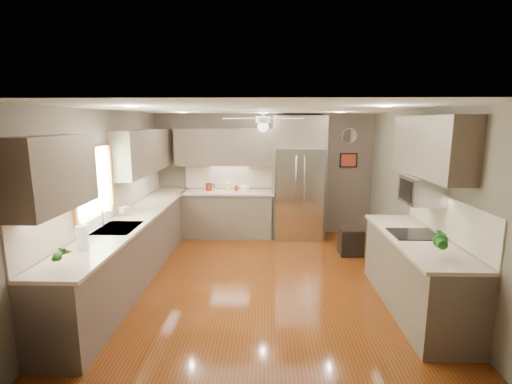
{
  "coord_description": "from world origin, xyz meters",
  "views": [
    {
      "loc": [
        0.05,
        -5.22,
        2.33
      ],
      "look_at": [
        -0.11,
        0.6,
        1.23
      ],
      "focal_mm": 26.0,
      "sensor_mm": 36.0,
      "label": 1
    }
  ],
  "objects_px": {
    "potted_plant_left": "(60,254)",
    "canister_c": "(228,186)",
    "canister_b": "(213,187)",
    "microwave": "(422,190)",
    "stool": "(350,241)",
    "soap_bottle": "(125,209)",
    "paper_towel": "(83,238)",
    "bowl": "(245,190)",
    "canister_d": "(236,188)",
    "potted_plant_right": "(442,241)",
    "refrigerator": "(299,180)",
    "canister_a": "(208,187)"
  },
  "relations": [
    {
      "from": "canister_d",
      "to": "potted_plant_right",
      "type": "bearing_deg",
      "value": -56.14
    },
    {
      "from": "canister_c",
      "to": "stool",
      "type": "height_order",
      "value": "canister_c"
    },
    {
      "from": "bowl",
      "to": "canister_d",
      "type": "bearing_deg",
      "value": 167.95
    },
    {
      "from": "bowl",
      "to": "stool",
      "type": "height_order",
      "value": "bowl"
    },
    {
      "from": "canister_c",
      "to": "soap_bottle",
      "type": "xyz_separation_m",
      "value": [
        -1.35,
        -2.1,
        0.01
      ]
    },
    {
      "from": "canister_c",
      "to": "paper_towel",
      "type": "xyz_separation_m",
      "value": [
        -1.23,
        -3.63,
        0.05
      ]
    },
    {
      "from": "canister_a",
      "to": "soap_bottle",
      "type": "distance_m",
      "value": 2.28
    },
    {
      "from": "potted_plant_right",
      "to": "potted_plant_left",
      "type": "bearing_deg",
      "value": -173.72
    },
    {
      "from": "microwave",
      "to": "paper_towel",
      "type": "bearing_deg",
      "value": -168.11
    },
    {
      "from": "canister_d",
      "to": "stool",
      "type": "height_order",
      "value": "canister_d"
    },
    {
      "from": "canister_d",
      "to": "bowl",
      "type": "height_order",
      "value": "canister_d"
    },
    {
      "from": "microwave",
      "to": "paper_towel",
      "type": "xyz_separation_m",
      "value": [
        -3.98,
        -0.84,
        -0.4
      ]
    },
    {
      "from": "refrigerator",
      "to": "microwave",
      "type": "bearing_deg",
      "value": -63.91
    },
    {
      "from": "potted_plant_right",
      "to": "bowl",
      "type": "relative_size",
      "value": 1.52
    },
    {
      "from": "bowl",
      "to": "soap_bottle",
      "type": "bearing_deg",
      "value": -129.66
    },
    {
      "from": "canister_c",
      "to": "bowl",
      "type": "height_order",
      "value": "canister_c"
    },
    {
      "from": "stool",
      "to": "paper_towel",
      "type": "relative_size",
      "value": 1.56
    },
    {
      "from": "microwave",
      "to": "paper_towel",
      "type": "relative_size",
      "value": 1.82
    },
    {
      "from": "canister_a",
      "to": "canister_b",
      "type": "xyz_separation_m",
      "value": [
        0.1,
        0.03,
        -0.01
      ]
    },
    {
      "from": "potted_plant_left",
      "to": "stool",
      "type": "height_order",
      "value": "potted_plant_left"
    },
    {
      "from": "potted_plant_left",
      "to": "refrigerator",
      "type": "distance_m",
      "value": 4.82
    },
    {
      "from": "canister_a",
      "to": "bowl",
      "type": "xyz_separation_m",
      "value": [
        0.75,
        -0.04,
        -0.05
      ]
    },
    {
      "from": "canister_a",
      "to": "refrigerator",
      "type": "xyz_separation_m",
      "value": [
        1.84,
        -0.06,
        0.17
      ]
    },
    {
      "from": "canister_b",
      "to": "paper_towel",
      "type": "relative_size",
      "value": 0.5
    },
    {
      "from": "potted_plant_right",
      "to": "microwave",
      "type": "relative_size",
      "value": 0.61
    },
    {
      "from": "microwave",
      "to": "paper_towel",
      "type": "distance_m",
      "value": 4.09
    },
    {
      "from": "canister_b",
      "to": "microwave",
      "type": "bearing_deg",
      "value": -42.43
    },
    {
      "from": "canister_b",
      "to": "canister_d",
      "type": "xyz_separation_m",
      "value": [
        0.47,
        -0.03,
        -0.01
      ]
    },
    {
      "from": "canister_b",
      "to": "microwave",
      "type": "xyz_separation_m",
      "value": [
        3.07,
        -2.8,
        0.47
      ]
    },
    {
      "from": "canister_c",
      "to": "paper_towel",
      "type": "height_order",
      "value": "paper_towel"
    },
    {
      "from": "canister_b",
      "to": "canister_c",
      "type": "xyz_separation_m",
      "value": [
        0.31,
        -0.01,
        0.02
      ]
    },
    {
      "from": "potted_plant_left",
      "to": "canister_c",
      "type": "bearing_deg",
      "value": 73.62
    },
    {
      "from": "canister_d",
      "to": "potted_plant_left",
      "type": "relative_size",
      "value": 0.4
    },
    {
      "from": "canister_a",
      "to": "potted_plant_right",
      "type": "bearing_deg",
      "value": -50.47
    },
    {
      "from": "paper_towel",
      "to": "soap_bottle",
      "type": "bearing_deg",
      "value": 94.3
    },
    {
      "from": "canister_b",
      "to": "potted_plant_right",
      "type": "height_order",
      "value": "potted_plant_right"
    },
    {
      "from": "stool",
      "to": "canister_d",
      "type": "bearing_deg",
      "value": 153.07
    },
    {
      "from": "canister_d",
      "to": "soap_bottle",
      "type": "distance_m",
      "value": 2.57
    },
    {
      "from": "microwave",
      "to": "refrigerator",
      "type": "bearing_deg",
      "value": 116.09
    },
    {
      "from": "canister_a",
      "to": "potted_plant_right",
      "type": "xyz_separation_m",
      "value": [
        3.03,
        -3.68,
        0.09
      ]
    },
    {
      "from": "soap_bottle",
      "to": "potted_plant_left",
      "type": "xyz_separation_m",
      "value": [
        0.14,
        -2.02,
        0.04
      ]
    },
    {
      "from": "canister_b",
      "to": "paper_towel",
      "type": "height_order",
      "value": "paper_towel"
    },
    {
      "from": "stool",
      "to": "potted_plant_left",
      "type": "bearing_deg",
      "value": -139.17
    },
    {
      "from": "canister_d",
      "to": "bowl",
      "type": "xyz_separation_m",
      "value": [
        0.18,
        -0.04,
        -0.03
      ]
    },
    {
      "from": "canister_b",
      "to": "potted_plant_right",
      "type": "bearing_deg",
      "value": -51.6
    },
    {
      "from": "canister_b",
      "to": "refrigerator",
      "type": "distance_m",
      "value": 1.75
    },
    {
      "from": "soap_bottle",
      "to": "potted_plant_right",
      "type": "xyz_separation_m",
      "value": [
        3.97,
        -1.59,
        0.07
      ]
    },
    {
      "from": "potted_plant_left",
      "to": "paper_towel",
      "type": "distance_m",
      "value": 0.49
    },
    {
      "from": "soap_bottle",
      "to": "microwave",
      "type": "bearing_deg",
      "value": -9.55
    },
    {
      "from": "canister_a",
      "to": "canister_d",
      "type": "relative_size",
      "value": 1.56
    }
  ]
}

